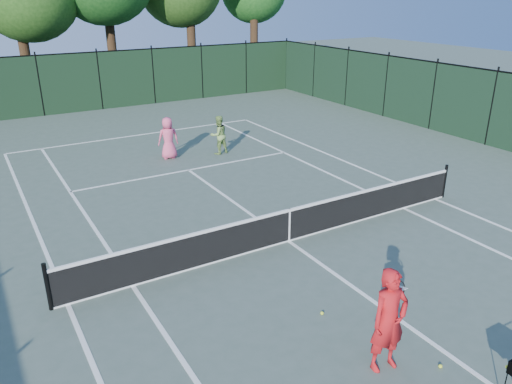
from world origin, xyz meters
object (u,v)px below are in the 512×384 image
player_green (219,135)px  coach (389,320)px  player_pink (168,138)px  loose_ball_midcourt (322,313)px  loose_ball_near_cart (440,366)px

player_green → coach: bearing=68.9°
coach → player_green: size_ratio=1.24×
player_pink → loose_ball_midcourt: bearing=92.8°
player_pink → loose_ball_near_cart: size_ratio=23.52×
player_pink → loose_ball_midcourt: size_ratio=23.52×
loose_ball_midcourt → player_pink: bearing=84.2°
coach → loose_ball_midcourt: coach is taller
player_green → loose_ball_near_cart: 13.00m
coach → player_pink: size_ratio=1.18×
loose_ball_near_cart → loose_ball_midcourt: same height
coach → loose_ball_midcourt: 1.93m
player_green → loose_ball_midcourt: (-3.04, -10.55, -0.73)m
player_pink → player_green: (1.91, -0.45, -0.04)m
coach → loose_ball_near_cart: coach is taller
player_pink → loose_ball_near_cart: player_pink is taller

